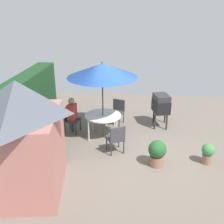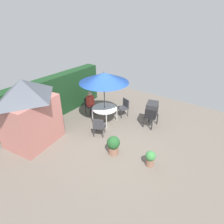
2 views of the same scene
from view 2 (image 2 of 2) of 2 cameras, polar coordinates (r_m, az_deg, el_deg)
ground_plane at (r=8.14m, az=-0.55°, el=-8.00°), size 11.00×11.00×0.00m
hedge_backdrop at (r=9.84m, az=-17.31°, el=4.39°), size 5.92×0.61×2.06m
garden_shed at (r=7.95m, az=-24.13°, el=0.02°), size 2.28×1.98×2.71m
patio_table at (r=8.95m, az=-2.26°, el=0.91°), size 1.21×1.21×0.76m
patio_umbrella at (r=8.33m, az=-2.47°, el=10.46°), size 2.22×2.22×2.54m
bbq_grill at (r=8.74m, az=12.05°, el=0.64°), size 0.80×0.66×1.20m
chair_near_shed at (r=9.86m, az=-6.88°, el=2.32°), size 0.54×0.54×0.90m
chair_far_side at (r=8.01m, az=-4.07°, el=-4.21°), size 0.62×0.62×0.90m
chair_toward_hedge at (r=9.61m, az=3.66°, el=1.75°), size 0.60×0.59×0.90m
potted_plant_by_shed at (r=7.14m, az=0.43°, el=-9.94°), size 0.50×0.50×0.75m
potted_plant_by_grill at (r=6.84m, az=11.65°, el=-13.57°), size 0.36×0.36×0.60m
person_in_red at (r=9.68m, az=-6.66°, el=3.55°), size 0.38×0.30×1.26m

